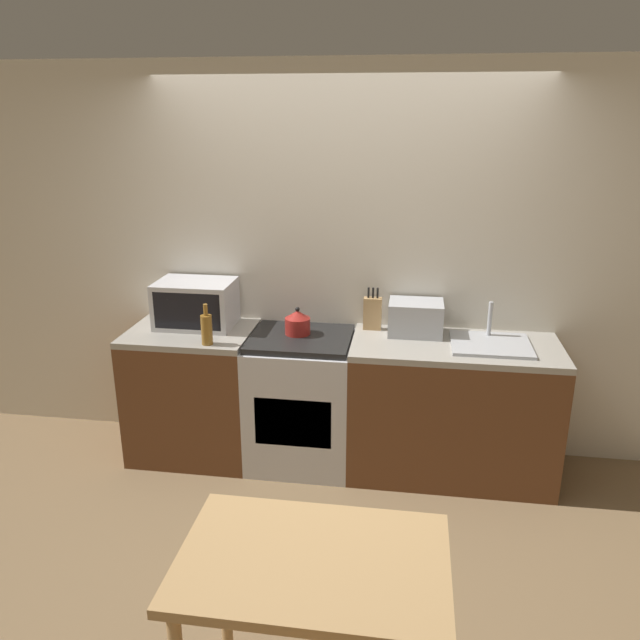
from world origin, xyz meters
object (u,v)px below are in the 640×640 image
bottle (207,329)px  stove_range (301,400)px  microwave (196,304)px  dining_table (313,580)px  kettle (298,322)px  toaster_oven (416,318)px

bottle → stove_range: bearing=22.5°
microwave → dining_table: 2.32m
stove_range → microwave: microwave is taller
stove_range → dining_table: (0.38, -1.89, 0.20)m
bottle → kettle: bearing=27.3°
stove_range → bottle: bearing=-157.5°
toaster_oven → dining_table: (-0.35, -2.04, -0.36)m
microwave → bottle: bearing=-61.3°
kettle → bottle: 0.59m
kettle → stove_range: bearing=-57.7°
bottle → dining_table: size_ratio=0.27×
microwave → stove_range: bearing=-8.3°
kettle → bottle: bearing=-152.7°
bottle → toaster_oven: 1.34m
microwave → bottle: 0.39m
stove_range → toaster_oven: bearing=12.1°
bottle → toaster_oven: (1.28, 0.38, 0.01)m
stove_range → toaster_oven: 0.93m
kettle → toaster_oven: (0.76, 0.11, 0.03)m
kettle → bottle: (-0.52, -0.27, 0.02)m
kettle → toaster_oven: bearing=8.6°
stove_range → kettle: 0.53m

